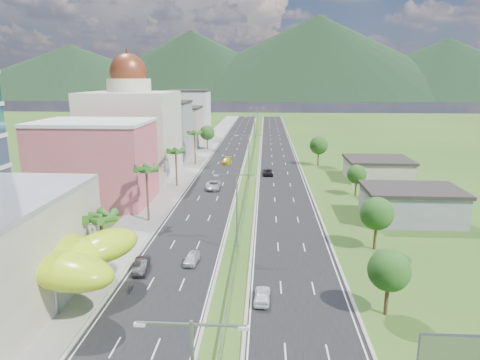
# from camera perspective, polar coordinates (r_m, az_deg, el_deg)

# --- Properties ---
(ground) EXTENTS (500.00, 500.00, 0.00)m
(ground) POSITION_cam_1_polar(r_m,az_deg,el_deg) (50.34, -1.20, -13.97)
(ground) COLOR #2D5119
(ground) RESTS_ON ground
(road_left) EXTENTS (11.00, 260.00, 0.04)m
(road_left) POSITION_cam_1_polar(r_m,az_deg,el_deg) (136.96, -1.31, 3.73)
(road_left) COLOR black
(road_left) RESTS_ON ground
(road_right) EXTENTS (11.00, 260.00, 0.04)m
(road_right) POSITION_cam_1_polar(r_m,az_deg,el_deg) (136.55, 4.99, 3.65)
(road_right) COLOR black
(road_right) RESTS_ON ground
(sidewalk_left) EXTENTS (7.00, 260.00, 0.12)m
(sidewalk_left) POSITION_cam_1_polar(r_m,az_deg,el_deg) (138.05, -5.25, 3.77)
(sidewalk_left) COLOR gray
(sidewalk_left) RESTS_ON ground
(median_guardrail) EXTENTS (0.10, 216.06, 0.76)m
(median_guardrail) POSITION_cam_1_polar(r_m,az_deg,el_deg) (118.73, 1.59, 2.51)
(median_guardrail) COLOR gray
(median_guardrail) RESTS_ON ground
(streetlight_median_b) EXTENTS (6.04, 0.25, 11.00)m
(streetlight_median_b) POSITION_cam_1_polar(r_m,az_deg,el_deg) (57.07, -0.43, -3.28)
(streetlight_median_b) COLOR gray
(streetlight_median_b) RESTS_ON ground
(streetlight_median_c) EXTENTS (6.04, 0.25, 11.00)m
(streetlight_median_c) POSITION_cam_1_polar(r_m,az_deg,el_deg) (96.01, 1.18, 3.61)
(streetlight_median_c) COLOR gray
(streetlight_median_c) RESTS_ON ground
(streetlight_median_d) EXTENTS (6.04, 0.25, 11.00)m
(streetlight_median_d) POSITION_cam_1_polar(r_m,az_deg,el_deg) (140.53, 1.91, 6.75)
(streetlight_median_d) COLOR gray
(streetlight_median_d) RESTS_ON ground
(streetlight_median_e) EXTENTS (6.04, 0.25, 11.00)m
(streetlight_median_e) POSITION_cam_1_polar(r_m,az_deg,el_deg) (185.29, 2.30, 8.37)
(streetlight_median_e) COLOR gray
(streetlight_median_e) RESTS_ON ground
(lime_canopy) EXTENTS (18.00, 15.00, 7.40)m
(lime_canopy) POSITION_cam_1_polar(r_m,az_deg,el_deg) (50.34, -25.27, -9.09)
(lime_canopy) COLOR #ADDB15
(lime_canopy) RESTS_ON ground
(pink_shophouse) EXTENTS (20.00, 15.00, 15.00)m
(pink_shophouse) POSITION_cam_1_polar(r_m,az_deg,el_deg) (84.29, -18.74, 2.02)
(pink_shophouse) COLOR #CD5462
(pink_shophouse) RESTS_ON ground
(domed_building) EXTENTS (20.00, 20.00, 28.70)m
(domed_building) POSITION_cam_1_polar(r_m,az_deg,el_deg) (105.11, -14.24, 6.60)
(domed_building) COLOR beige
(domed_building) RESTS_ON ground
(midrise_grey) EXTENTS (16.00, 15.00, 16.00)m
(midrise_grey) POSITION_cam_1_polar(r_m,az_deg,el_deg) (129.14, -10.41, 6.50)
(midrise_grey) COLOR gray
(midrise_grey) RESTS_ON ground
(midrise_beige) EXTENTS (16.00, 15.00, 13.00)m
(midrise_beige) POSITION_cam_1_polar(r_m,az_deg,el_deg) (150.63, -8.41, 6.97)
(midrise_beige) COLOR #9E9382
(midrise_beige) RESTS_ON ground
(midrise_white) EXTENTS (16.00, 15.00, 18.00)m
(midrise_white) POSITION_cam_1_polar(r_m,az_deg,el_deg) (172.86, -6.89, 8.67)
(midrise_white) COLOR silver
(midrise_white) RESTS_ON ground
(billboard) EXTENTS (5.20, 0.35, 6.20)m
(billboard) POSITION_cam_1_polar(r_m,az_deg,el_deg) (35.12, 26.88, -20.46)
(billboard) COLOR gray
(billboard) RESTS_ON ground
(shed_near) EXTENTS (15.00, 10.00, 5.00)m
(shed_near) POSITION_cam_1_polar(r_m,az_deg,el_deg) (76.50, 21.85, -3.22)
(shed_near) COLOR gray
(shed_near) RESTS_ON ground
(shed_far) EXTENTS (14.00, 12.00, 4.40)m
(shed_far) POSITION_cam_1_polar(r_m,az_deg,el_deg) (105.06, 17.86, 1.29)
(shed_far) COLOR #9E9382
(shed_far) RESTS_ON ground
(palm_tree_b) EXTENTS (3.60, 3.60, 8.10)m
(palm_tree_b) POSITION_cam_1_polar(r_m,az_deg,el_deg) (52.84, -18.12, -5.00)
(palm_tree_b) COLOR #47301C
(palm_tree_b) RESTS_ON ground
(palm_tree_c) EXTENTS (3.60, 3.60, 9.60)m
(palm_tree_c) POSITION_cam_1_polar(r_m,az_deg,el_deg) (70.77, -12.39, 1.17)
(palm_tree_c) COLOR #47301C
(palm_tree_c) RESTS_ON ground
(palm_tree_d) EXTENTS (3.60, 3.60, 8.60)m
(palm_tree_d) POSITION_cam_1_polar(r_m,az_deg,el_deg) (92.88, -8.56, 3.62)
(palm_tree_d) COLOR #47301C
(palm_tree_d) RESTS_ON ground
(palm_tree_e) EXTENTS (3.60, 3.60, 9.40)m
(palm_tree_e) POSITION_cam_1_polar(r_m,az_deg,el_deg) (117.07, -6.07, 6.09)
(palm_tree_e) COLOR #47301C
(palm_tree_e) RESTS_ON ground
(leafy_tree_lfar) EXTENTS (4.90, 4.90, 8.05)m
(leafy_tree_lfar) POSITION_cam_1_polar(r_m,az_deg,el_deg) (141.93, -4.40, 6.31)
(leafy_tree_lfar) COLOR #47301C
(leafy_tree_lfar) RESTS_ON ground
(leafy_tree_ra) EXTENTS (4.20, 4.20, 6.90)m
(leafy_tree_ra) POSITION_cam_1_polar(r_m,az_deg,el_deg) (45.31, 19.26, -11.32)
(leafy_tree_ra) COLOR #47301C
(leafy_tree_ra) RESTS_ON ground
(leafy_tree_rb) EXTENTS (4.55, 4.55, 7.47)m
(leafy_tree_rb) POSITION_cam_1_polar(r_m,az_deg,el_deg) (61.27, 17.79, -4.30)
(leafy_tree_rb) COLOR #47301C
(leafy_tree_rb) RESTS_ON ground
(leafy_tree_rc) EXTENTS (3.85, 3.85, 6.33)m
(leafy_tree_rc) POSITION_cam_1_polar(r_m,az_deg,el_deg) (88.51, 15.29, 0.71)
(leafy_tree_rc) COLOR #47301C
(leafy_tree_rc) RESTS_ON ground
(leafy_tree_rd) EXTENTS (4.90, 4.90, 8.05)m
(leafy_tree_rd) POSITION_cam_1_polar(r_m,az_deg,el_deg) (116.75, 10.46, 4.57)
(leafy_tree_rd) COLOR #47301C
(leafy_tree_rd) RESTS_ON ground
(mountain_ridge) EXTENTS (860.00, 140.00, 90.00)m
(mountain_ridge) POSITION_cam_1_polar(r_m,az_deg,el_deg) (498.26, 10.09, 10.61)
(mountain_ridge) COLOR black
(mountain_ridge) RESTS_ON ground
(car_white_near_left) EXTENTS (1.93, 4.03, 1.33)m
(car_white_near_left) POSITION_cam_1_polar(r_m,az_deg,el_deg) (55.98, -6.46, -10.31)
(car_white_near_left) COLOR silver
(car_white_near_left) RESTS_ON road_left
(car_dark_left) EXTENTS (2.07, 4.70, 1.50)m
(car_dark_left) POSITION_cam_1_polar(r_m,az_deg,el_deg) (54.81, -13.03, -11.03)
(car_dark_left) COLOR black
(car_dark_left) RESTS_ON road_left
(car_silver_mid_left) EXTENTS (2.88, 5.99, 1.65)m
(car_silver_mid_left) POSITION_cam_1_polar(r_m,az_deg,el_deg) (91.36, -3.58, -0.70)
(car_silver_mid_left) COLOR #B1B3B9
(car_silver_mid_left) RESTS_ON road_left
(car_yellow_far_left) EXTENTS (2.52, 5.51, 1.56)m
(car_yellow_far_left) POSITION_cam_1_polar(r_m,az_deg,el_deg) (118.66, -1.75, 2.60)
(car_yellow_far_left) COLOR gold
(car_yellow_far_left) RESTS_ON road_left
(car_white_near_right) EXTENTS (1.84, 4.24, 1.42)m
(car_white_near_right) POSITION_cam_1_polar(r_m,az_deg,el_deg) (47.04, 2.97, -15.05)
(car_white_near_right) COLOR white
(car_white_near_right) RESTS_ON road_right
(car_dark_far_right) EXTENTS (2.64, 5.37, 1.47)m
(car_dark_far_right) POSITION_cam_1_polar(r_m,az_deg,el_deg) (104.72, 3.71, 1.08)
(car_dark_far_right) COLOR black
(car_dark_far_right) RESTS_ON road_right
(motorcycle) EXTENTS (0.64, 1.73, 1.08)m
(motorcycle) POSITION_cam_1_polar(r_m,az_deg,el_deg) (50.29, -14.31, -13.70)
(motorcycle) COLOR black
(motorcycle) RESTS_ON road_left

